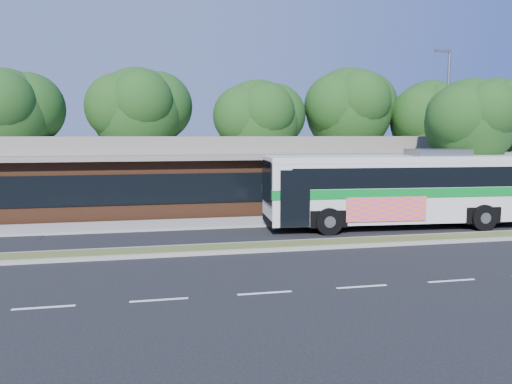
% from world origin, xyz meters
% --- Properties ---
extents(ground, '(120.00, 120.00, 0.00)m').
position_xyz_m(ground, '(0.00, 0.00, 0.00)').
color(ground, black).
rests_on(ground, ground).
extents(median_strip, '(26.00, 1.10, 0.15)m').
position_xyz_m(median_strip, '(0.00, 0.60, 0.07)').
color(median_strip, '#455B27').
rests_on(median_strip, ground).
extents(sidewalk, '(44.00, 2.60, 0.12)m').
position_xyz_m(sidewalk, '(0.00, 6.40, 0.06)').
color(sidewalk, gray).
rests_on(sidewalk, ground).
extents(plaza_building, '(33.20, 11.20, 4.45)m').
position_xyz_m(plaza_building, '(0.00, 12.99, 2.13)').
color(plaza_building, '#512B19').
rests_on(plaza_building, ground).
extents(lamp_post, '(0.93, 0.18, 9.07)m').
position_xyz_m(lamp_post, '(9.56, 6.00, 4.90)').
color(lamp_post, slate).
rests_on(lamp_post, ground).
extents(tree_bg_a, '(6.47, 5.80, 8.63)m').
position_xyz_m(tree_bg_a, '(-14.58, 15.14, 5.87)').
color(tree_bg_a, black).
rests_on(tree_bg_a, ground).
extents(tree_bg_b, '(6.69, 6.00, 9.00)m').
position_xyz_m(tree_bg_b, '(-6.57, 16.14, 6.14)').
color(tree_bg_b, black).
rests_on(tree_bg_b, ground).
extents(tree_bg_c, '(6.24, 5.60, 8.26)m').
position_xyz_m(tree_bg_c, '(1.40, 15.13, 5.59)').
color(tree_bg_c, black).
rests_on(tree_bg_c, ground).
extents(tree_bg_d, '(6.91, 6.20, 9.37)m').
position_xyz_m(tree_bg_d, '(8.45, 16.15, 6.42)').
color(tree_bg_d, black).
rests_on(tree_bg_d, ground).
extents(tree_bg_e, '(6.47, 5.80, 8.50)m').
position_xyz_m(tree_bg_e, '(14.42, 15.14, 5.74)').
color(tree_bg_e, black).
rests_on(tree_bg_e, ground).
extents(tree_bg_f, '(6.69, 6.00, 8.92)m').
position_xyz_m(tree_bg_f, '(20.43, 16.14, 6.06)').
color(tree_bg_f, black).
rests_on(tree_bg_f, ground).
extents(transit_bus, '(13.86, 3.85, 3.85)m').
position_xyz_m(transit_bus, '(6.06, 3.79, 2.14)').
color(transit_bus, silver).
rests_on(transit_bus, ground).
extents(sidewalk_tree, '(5.23, 4.69, 7.52)m').
position_xyz_m(sidewalk_tree, '(10.89, 5.41, 5.28)').
color(sidewalk_tree, black).
rests_on(sidewalk_tree, ground).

